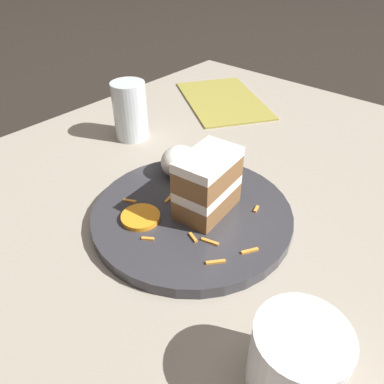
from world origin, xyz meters
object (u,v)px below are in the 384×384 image
(coffee_mug, at_px, (297,359))
(menu_card, at_px, (223,100))
(orange_garnish, at_px, (141,217))
(cream_dollop, at_px, (179,161))
(plate, at_px, (192,214))
(drinking_glass, at_px, (131,114))
(cake_slice, at_px, (208,184))

(coffee_mug, xyz_separation_m, menu_card, (0.50, 0.46, -0.04))
(orange_garnish, relative_size, coffee_mug, 0.65)
(cream_dollop, bearing_deg, plate, -126.42)
(cream_dollop, bearing_deg, drinking_glass, 72.60)
(orange_garnish, relative_size, drinking_glass, 0.49)
(cake_slice, relative_size, cream_dollop, 1.57)
(cream_dollop, distance_m, coffee_mug, 0.35)
(drinking_glass, distance_m, coffee_mug, 0.54)
(cream_dollop, bearing_deg, cake_slice, -114.44)
(cake_slice, distance_m, orange_garnish, 0.10)
(plate, xyz_separation_m, coffee_mug, (-0.12, -0.23, 0.04))
(cake_slice, height_order, orange_garnish, cake_slice)
(drinking_glass, relative_size, coffee_mug, 1.32)
(plate, xyz_separation_m, cream_dollop, (0.06, 0.08, 0.03))
(plate, height_order, cream_dollop, cream_dollop)
(plate, distance_m, cake_slice, 0.06)
(orange_garnish, height_order, drinking_glass, drinking_glass)
(orange_garnish, bearing_deg, menu_card, 23.34)
(cream_dollop, xyz_separation_m, menu_card, (0.32, 0.15, -0.04))
(cake_slice, height_order, menu_card, cake_slice)
(orange_garnish, distance_m, coffee_mug, 0.28)
(coffee_mug, bearing_deg, drinking_glass, 64.21)
(plate, bearing_deg, menu_card, 31.41)
(menu_card, bearing_deg, cake_slice, -111.84)
(plate, xyz_separation_m, cake_slice, (0.01, -0.02, 0.05))
(cake_slice, bearing_deg, coffee_mug, -38.96)
(drinking_glass, bearing_deg, coffee_mug, -115.79)
(plate, relative_size, cream_dollop, 4.63)
(cake_slice, xyz_separation_m, cream_dollop, (0.04, 0.09, -0.02))
(plate, xyz_separation_m, menu_card, (0.38, 0.23, -0.01))
(cream_dollop, relative_size, coffee_mug, 0.74)
(cream_dollop, height_order, menu_card, cream_dollop)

